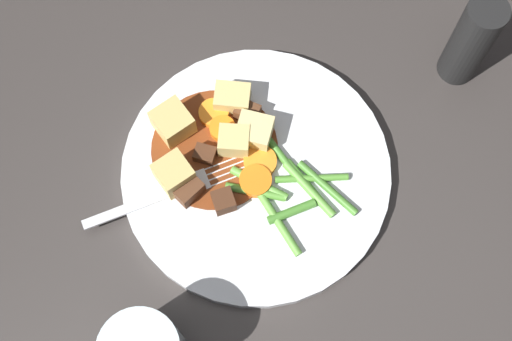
% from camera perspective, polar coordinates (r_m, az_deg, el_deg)
% --- Properties ---
extents(ground_plane, '(3.00, 3.00, 0.00)m').
position_cam_1_polar(ground_plane, '(0.76, -0.00, -0.36)').
color(ground_plane, '#383330').
extents(dinner_plate, '(0.28, 0.28, 0.01)m').
position_cam_1_polar(dinner_plate, '(0.75, -0.00, -0.18)').
color(dinner_plate, white).
rests_on(dinner_plate, ground_plane).
extents(stew_sauce, '(0.13, 0.13, 0.00)m').
position_cam_1_polar(stew_sauce, '(0.75, -3.43, 1.46)').
color(stew_sauce, brown).
rests_on(stew_sauce, dinner_plate).
extents(carrot_slice_0, '(0.05, 0.05, 0.01)m').
position_cam_1_polar(carrot_slice_0, '(0.73, -0.04, -0.83)').
color(carrot_slice_0, orange).
rests_on(carrot_slice_0, dinner_plate).
extents(carrot_slice_1, '(0.03, 0.03, 0.01)m').
position_cam_1_polar(carrot_slice_1, '(0.75, -2.64, 3.26)').
color(carrot_slice_1, orange).
rests_on(carrot_slice_1, dinner_plate).
extents(carrot_slice_2, '(0.04, 0.04, 0.01)m').
position_cam_1_polar(carrot_slice_2, '(0.76, -3.33, 4.48)').
color(carrot_slice_2, orange).
rests_on(carrot_slice_2, dinner_plate).
extents(carrot_slice_3, '(0.05, 0.05, 0.01)m').
position_cam_1_polar(carrot_slice_3, '(0.74, 0.24, 0.74)').
color(carrot_slice_3, orange).
rests_on(carrot_slice_3, dinner_plate).
extents(potato_chunk_0, '(0.04, 0.04, 0.03)m').
position_cam_1_polar(potato_chunk_0, '(0.76, -1.87, 5.66)').
color(potato_chunk_0, '#E5CC7A').
rests_on(potato_chunk_0, dinner_plate).
extents(potato_chunk_1, '(0.04, 0.04, 0.03)m').
position_cam_1_polar(potato_chunk_1, '(0.73, -6.46, -0.29)').
color(potato_chunk_1, '#DBBC6B').
rests_on(potato_chunk_1, dinner_plate).
extents(potato_chunk_2, '(0.05, 0.05, 0.03)m').
position_cam_1_polar(potato_chunk_2, '(0.75, -6.50, 3.83)').
color(potato_chunk_2, '#DBBC6B').
rests_on(potato_chunk_2, dinner_plate).
extents(potato_chunk_3, '(0.04, 0.04, 0.03)m').
position_cam_1_polar(potato_chunk_3, '(0.74, -0.12, 3.07)').
color(potato_chunk_3, '#EAD68C').
rests_on(potato_chunk_3, dinner_plate).
extents(potato_chunk_4, '(0.04, 0.04, 0.03)m').
position_cam_1_polar(potato_chunk_4, '(0.74, -1.74, 2.30)').
color(potato_chunk_4, '#E5CC7A').
rests_on(potato_chunk_4, dinner_plate).
extents(meat_chunk_0, '(0.04, 0.04, 0.02)m').
position_cam_1_polar(meat_chunk_0, '(0.73, -5.53, -1.32)').
color(meat_chunk_0, '#56331E').
rests_on(meat_chunk_0, dinner_plate).
extents(meat_chunk_1, '(0.03, 0.02, 0.02)m').
position_cam_1_polar(meat_chunk_1, '(0.75, -0.69, 4.59)').
color(meat_chunk_1, '#56331E').
rests_on(meat_chunk_1, dinner_plate).
extents(meat_chunk_2, '(0.03, 0.03, 0.02)m').
position_cam_1_polar(meat_chunk_2, '(0.72, -2.56, -2.42)').
color(meat_chunk_2, '#4C2B19').
rests_on(meat_chunk_2, dinner_plate).
extents(meat_chunk_3, '(0.02, 0.02, 0.02)m').
position_cam_1_polar(meat_chunk_3, '(0.74, -4.03, 1.25)').
color(meat_chunk_3, '#4C2B19').
rests_on(meat_chunk_3, dinner_plate).
extents(green_bean_0, '(0.06, 0.04, 0.01)m').
position_cam_1_polar(green_bean_0, '(0.74, 2.01, 1.14)').
color(green_bean_0, '#4C8E33').
rests_on(green_bean_0, dinner_plate).
extents(green_bean_1, '(0.07, 0.04, 0.01)m').
position_cam_1_polar(green_bean_1, '(0.74, 4.39, -0.61)').
color(green_bean_1, '#599E38').
rests_on(green_bean_1, dinner_plate).
extents(green_bean_2, '(0.04, 0.04, 0.01)m').
position_cam_1_polar(green_bean_2, '(0.73, 2.82, -3.24)').
color(green_bean_2, '#4C8E33').
rests_on(green_bean_2, dinner_plate).
extents(green_bean_3, '(0.08, 0.03, 0.01)m').
position_cam_1_polar(green_bean_3, '(0.74, 5.64, -1.37)').
color(green_bean_3, '#4C8E33').
rests_on(green_bean_3, dinner_plate).
extents(green_bean_4, '(0.07, 0.04, 0.01)m').
position_cam_1_polar(green_bean_4, '(0.72, 1.88, -4.25)').
color(green_bean_4, '#66AD42').
rests_on(green_bean_4, dinner_plate).
extents(green_bean_5, '(0.07, 0.04, 0.01)m').
position_cam_1_polar(green_bean_5, '(0.73, 4.27, -1.35)').
color(green_bean_5, '#4C8E33').
rests_on(green_bean_5, dinner_plate).
extents(green_bean_6, '(0.06, 0.01, 0.01)m').
position_cam_1_polar(green_bean_6, '(0.73, 0.25, -1.03)').
color(green_bean_6, '#66AD42').
rests_on(green_bean_6, dinner_plate).
extents(green_bean_7, '(0.07, 0.03, 0.01)m').
position_cam_1_polar(green_bean_7, '(0.73, 4.20, -1.48)').
color(green_bean_7, '#66AD42').
rests_on(green_bean_7, dinner_plate).
extents(green_bean_8, '(0.06, 0.03, 0.01)m').
position_cam_1_polar(green_bean_8, '(0.73, -0.09, -1.68)').
color(green_bean_8, '#599E38').
rests_on(green_bean_8, dinner_plate).
extents(fork, '(0.12, 0.15, 0.00)m').
position_cam_1_polar(fork, '(0.74, -6.66, -1.68)').
color(fork, silver).
rests_on(fork, dinner_plate).
extents(pepper_mill, '(0.04, 0.04, 0.12)m').
position_cam_1_polar(pepper_mill, '(0.78, 16.54, 9.71)').
color(pepper_mill, black).
rests_on(pepper_mill, ground_plane).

